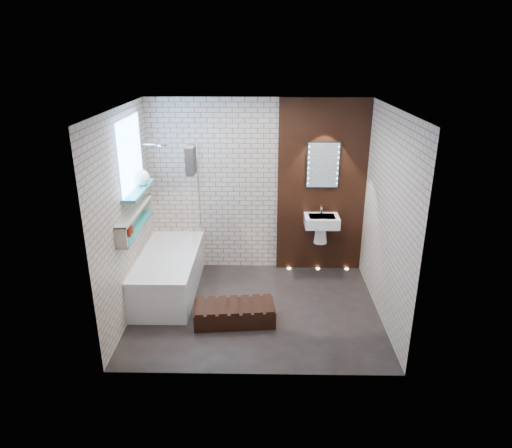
{
  "coord_description": "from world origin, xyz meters",
  "views": [
    {
      "loc": [
        0.1,
        -5.29,
        3.24
      ],
      "look_at": [
        0.0,
        0.15,
        1.15
      ],
      "focal_mm": 32.36,
      "sensor_mm": 36.0,
      "label": 1
    }
  ],
  "objects_px": {
    "washbasin": "(321,225)",
    "walnut_step": "(235,314)",
    "bath_screen": "(195,196)",
    "led_mirror": "(323,165)",
    "bathtub": "(169,273)"
  },
  "relations": [
    {
      "from": "bathtub",
      "to": "bath_screen",
      "type": "xyz_separation_m",
      "value": [
        0.35,
        0.44,
        0.99
      ]
    },
    {
      "from": "bathtub",
      "to": "walnut_step",
      "type": "height_order",
      "value": "bathtub"
    },
    {
      "from": "washbasin",
      "to": "walnut_step",
      "type": "bearing_deg",
      "value": -131.4
    },
    {
      "from": "walnut_step",
      "to": "led_mirror",
      "type": "bearing_deg",
      "value": 51.67
    },
    {
      "from": "washbasin",
      "to": "walnut_step",
      "type": "distance_m",
      "value": 1.95
    },
    {
      "from": "led_mirror",
      "to": "washbasin",
      "type": "bearing_deg",
      "value": -90.0
    },
    {
      "from": "washbasin",
      "to": "walnut_step",
      "type": "height_order",
      "value": "washbasin"
    },
    {
      "from": "bathtub",
      "to": "walnut_step",
      "type": "xyz_separation_m",
      "value": [
        0.96,
        -0.75,
        -0.18
      ]
    },
    {
      "from": "washbasin",
      "to": "bath_screen",
      "type": "bearing_deg",
      "value": -174.22
    },
    {
      "from": "bathtub",
      "to": "bath_screen",
      "type": "bearing_deg",
      "value": 51.1
    },
    {
      "from": "led_mirror",
      "to": "walnut_step",
      "type": "bearing_deg",
      "value": -128.33
    },
    {
      "from": "bath_screen",
      "to": "washbasin",
      "type": "bearing_deg",
      "value": 5.78
    },
    {
      "from": "bathtub",
      "to": "walnut_step",
      "type": "relative_size",
      "value": 1.74
    },
    {
      "from": "bathtub",
      "to": "washbasin",
      "type": "relative_size",
      "value": 3.0
    },
    {
      "from": "washbasin",
      "to": "walnut_step",
      "type": "relative_size",
      "value": 0.58
    }
  ]
}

